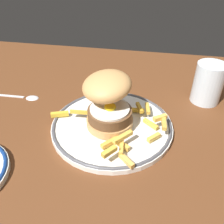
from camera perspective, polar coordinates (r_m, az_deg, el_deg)
The scene contains 6 objects.
ground_plane at distance 60.02cm, azimuth 3.86°, elevation -3.65°, with size 145.01×89.12×4.00cm, color brown.
dinner_plate at distance 56.15cm, azimuth 0.00°, elevation -3.09°, with size 28.11×28.11×1.60cm.
burger at distance 52.49cm, azimuth -0.91°, elevation 2.83°, with size 15.58×15.65×12.28cm.
fries_pile at distance 52.14cm, azimuth 3.19°, elevation -3.90°, with size 27.24×20.63×2.94cm.
water_glass at distance 68.46cm, azimuth 21.75°, elevation 5.80°, with size 7.61×7.61×10.77cm.
spoon at distance 70.98cm, azimuth -19.56°, elevation 3.44°, with size 13.34×2.70×0.90cm.
Camera 1 is at (4.36, -45.81, 36.54)cm, focal length 38.46 mm.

